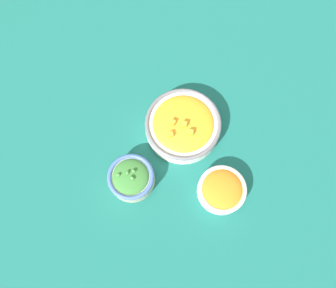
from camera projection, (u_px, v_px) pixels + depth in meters
ground_plane at (168, 147)px, 0.95m from camera, size 3.00×3.00×0.00m
bowl_squash at (183, 125)px, 0.94m from camera, size 0.22×0.22×0.07m
bowl_carrots at (222, 190)px, 0.89m from camera, size 0.13×0.13×0.05m
bowl_broccoli at (131, 178)px, 0.89m from camera, size 0.13×0.13×0.07m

